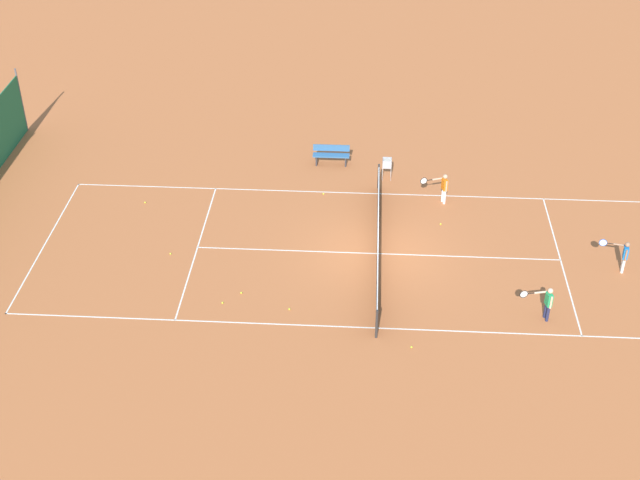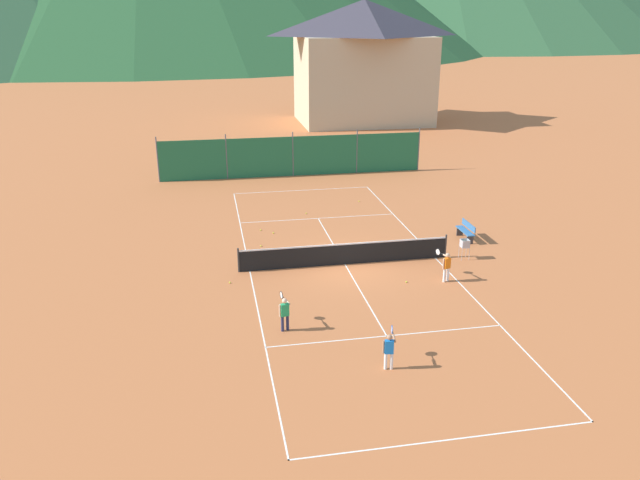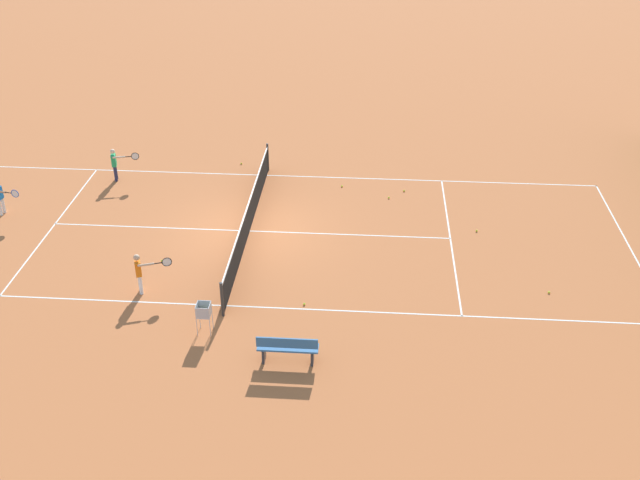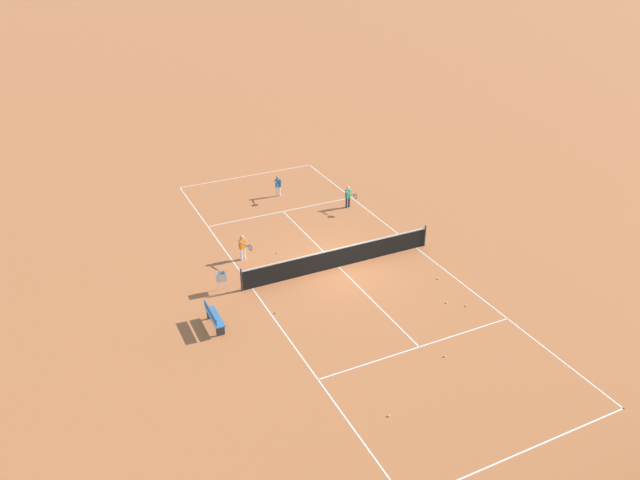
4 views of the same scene
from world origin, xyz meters
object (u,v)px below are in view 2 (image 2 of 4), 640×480
player_near_baseline (285,311)px  tennis_ball_alley_right (273,233)px  player_far_service (446,265)px  tennis_ball_alley_left (230,282)px  alpine_chalet (363,60)px  courtside_bench (466,231)px  player_near_service (389,348)px  tennis_ball_by_net_right (261,246)px  tennis_ball_service_box (359,201)px  tennis_ball_near_corner (306,213)px  tennis_net (345,254)px  tennis_ball_far_corner (406,282)px  ball_hopper (465,245)px  tennis_ball_by_net_left (415,241)px  tennis_ball_mid_court (261,230)px

player_near_baseline → tennis_ball_alley_right: 9.87m
player_far_service → tennis_ball_alley_left: bearing=170.9°
alpine_chalet → courtside_bench: bearing=-95.7°
player_near_service → alpine_chalet: 44.88m
player_near_service → tennis_ball_by_net_right: bearing=104.3°
tennis_ball_service_box → tennis_ball_near_corner: 3.73m
tennis_ball_near_corner → tennis_net: bearing=-86.1°
tennis_ball_far_corner → ball_hopper: 3.90m
player_near_baseline → tennis_ball_near_corner: player_near_baseline is taller
tennis_ball_far_corner → tennis_ball_alley_left: same height
player_near_baseline → tennis_ball_service_box: player_near_baseline is taller
player_far_service → tennis_ball_near_corner: (-4.10, 9.73, -0.68)m
tennis_ball_by_net_left → tennis_ball_by_net_right: size_ratio=1.00×
tennis_ball_far_corner → tennis_ball_near_corner: 9.93m
tennis_net → alpine_chalet: size_ratio=0.71×
tennis_ball_alley_left → tennis_ball_alley_right: same height
tennis_ball_far_corner → tennis_ball_by_net_left: bearing=67.0°
tennis_ball_alley_right → player_near_baseline: bearing=-94.2°
player_near_baseline → courtside_bench: bearing=37.0°
tennis_ball_near_corner → ball_hopper: ball_hopper is taller
tennis_ball_near_corner → tennis_ball_by_net_left: same height
tennis_net → tennis_ball_alley_left: size_ratio=139.09×
tennis_ball_mid_court → alpine_chalet: alpine_chalet is taller
player_near_baseline → player_far_service: bearing=22.6°
tennis_ball_near_corner → courtside_bench: (6.84, -5.32, 0.42)m
tennis_net → player_near_service: bearing=-93.5°
tennis_net → player_near_baseline: size_ratio=7.57×
tennis_ball_alley_right → courtside_bench: courtside_bench is taller
tennis_ball_alley_left → tennis_ball_service_box: bearing=52.0°
ball_hopper → courtside_bench: bearing=65.2°
tennis_ball_far_corner → player_near_service: bearing=-112.8°
tennis_ball_near_corner → tennis_ball_by_net_right: (-2.86, -4.46, 0.00)m
tennis_ball_by_net_left → courtside_bench: 2.48m
player_near_baseline → tennis_ball_by_net_right: size_ratio=18.38×
player_near_baseline → tennis_ball_service_box: 15.56m
player_near_baseline → alpine_chalet: (12.95, 40.42, 5.11)m
tennis_ball_far_corner → tennis_ball_near_corner: size_ratio=1.00×
tennis_ball_by_net_left → courtside_bench: bearing=-4.2°
tennis_ball_service_box → tennis_ball_far_corner: bearing=-94.2°
tennis_ball_by_net_left → alpine_chalet: 33.95m
player_near_baseline → alpine_chalet: bearing=72.2°
tennis_ball_service_box → tennis_ball_by_net_left: size_ratio=1.00×
tennis_net → tennis_ball_service_box: tennis_net is taller
tennis_ball_by_net_left → tennis_ball_near_corner: bearing=130.6°
tennis_ball_mid_court → ball_hopper: size_ratio=0.07×
tennis_ball_near_corner → tennis_ball_by_net_right: bearing=-122.7°
player_near_baseline → tennis_ball_by_net_right: 8.18m
alpine_chalet → tennis_ball_far_corner: bearing=-101.5°
ball_hopper → alpine_chalet: 36.05m
player_far_service → player_near_service: size_ratio=1.04×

